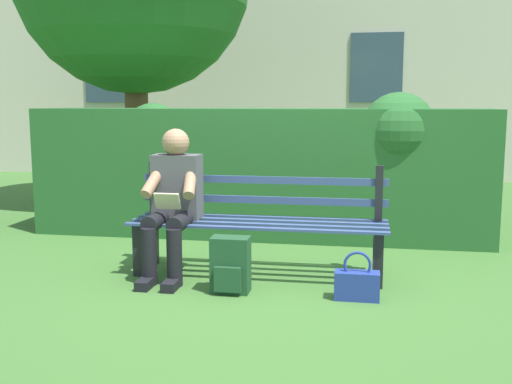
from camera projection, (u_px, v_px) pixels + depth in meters
ground at (258, 275)px, 4.89m from camera, size 60.00×60.00×0.00m
park_bench at (260, 221)px, 4.90m from camera, size 2.04×0.52×0.88m
person_seated at (173, 199)px, 4.82m from camera, size 0.44×0.73×1.17m
hedge_backdrop at (262, 168)px, 6.28m from camera, size 4.64×0.88×1.47m
backpack at (230, 265)px, 4.42m from camera, size 0.28×0.24×0.41m
handbag at (357, 284)px, 4.27m from camera, size 0.31×0.14×0.35m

